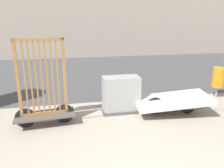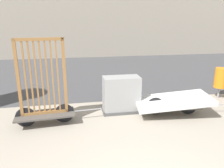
{
  "view_description": "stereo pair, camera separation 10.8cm",
  "coord_description": "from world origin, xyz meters",
  "px_view_note": "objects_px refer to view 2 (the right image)",
  "views": [
    {
      "loc": [
        -1.04,
        -2.15,
        2.45
      ],
      "look_at": [
        0.0,
        2.93,
        0.94
      ],
      "focal_mm": 35.0,
      "sensor_mm": 36.0,
      "label": 1
    },
    {
      "loc": [
        -0.94,
        -2.17,
        2.45
      ],
      "look_at": [
        0.0,
        2.93,
        0.94
      ],
      "focal_mm": 35.0,
      "sensor_mm": 36.0,
      "label": 2
    }
  ],
  "objects_px": {
    "bike_cart_with_mattress": "(173,101)",
    "utility_cabinet": "(121,96)",
    "bike_cart_with_bedframe": "(44,96)",
    "trash_bin": "(221,78)"
  },
  "relations": [
    {
      "from": "bike_cart_with_mattress",
      "to": "utility_cabinet",
      "type": "xyz_separation_m",
      "value": [
        -1.31,
        0.44,
        0.09
      ]
    },
    {
      "from": "utility_cabinet",
      "to": "trash_bin",
      "type": "xyz_separation_m",
      "value": [
        3.39,
        0.51,
        0.22
      ]
    },
    {
      "from": "bike_cart_with_mattress",
      "to": "utility_cabinet",
      "type": "relative_size",
      "value": 2.31
    },
    {
      "from": "bike_cart_with_mattress",
      "to": "trash_bin",
      "type": "xyz_separation_m",
      "value": [
        2.08,
        0.94,
        0.31
      ]
    },
    {
      "from": "bike_cart_with_mattress",
      "to": "bike_cart_with_bedframe",
      "type": "bearing_deg",
      "value": -171.74
    },
    {
      "from": "bike_cart_with_bedframe",
      "to": "utility_cabinet",
      "type": "distance_m",
      "value": 2.05
    },
    {
      "from": "bike_cart_with_bedframe",
      "to": "trash_bin",
      "type": "relative_size",
      "value": 2.1
    },
    {
      "from": "bike_cart_with_mattress",
      "to": "trash_bin",
      "type": "relative_size",
      "value": 2.42
    },
    {
      "from": "bike_cart_with_bedframe",
      "to": "bike_cart_with_mattress",
      "type": "bearing_deg",
      "value": -4.63
    },
    {
      "from": "bike_cart_with_bedframe",
      "to": "bike_cart_with_mattress",
      "type": "xyz_separation_m",
      "value": [
        3.3,
        -0.0,
        -0.36
      ]
    }
  ]
}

